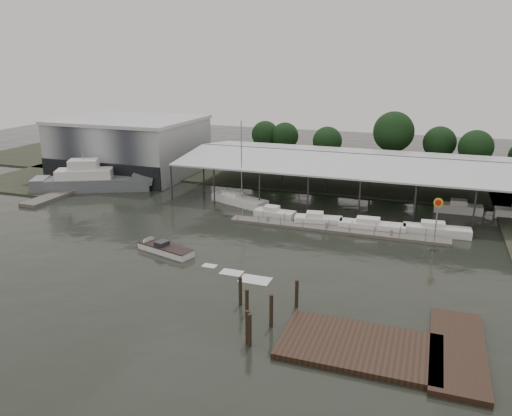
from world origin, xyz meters
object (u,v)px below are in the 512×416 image
(shell_fuel_sign, at_px, (437,211))
(grey_trawler, at_px, (93,181))
(white_sailboat, at_px, (239,200))
(speedboat_underway, at_px, (162,248))

(shell_fuel_sign, xyz_separation_m, grey_trawler, (-54.09, 6.99, -2.35))
(white_sailboat, bearing_deg, speedboat_underway, -71.08)
(shell_fuel_sign, distance_m, speedboat_underway, 32.48)
(speedboat_underway, bearing_deg, grey_trawler, -23.69)
(white_sailboat, height_order, speedboat_underway, white_sailboat)
(grey_trawler, xyz_separation_m, white_sailboat, (25.96, 0.43, -0.93))
(speedboat_underway, bearing_deg, shell_fuel_sign, -139.45)
(shell_fuel_sign, xyz_separation_m, speedboat_underway, (-29.34, -13.47, -3.53))
(grey_trawler, height_order, speedboat_underway, grey_trawler)
(grey_trawler, bearing_deg, shell_fuel_sign, -33.80)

